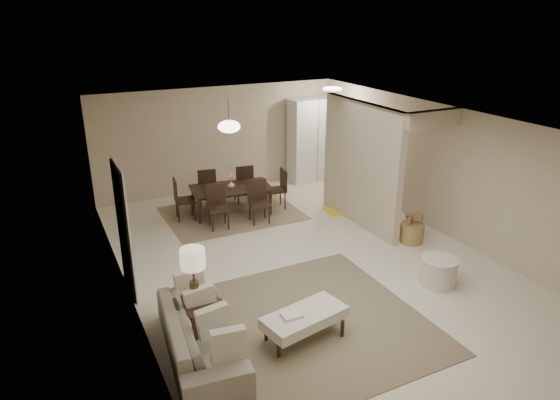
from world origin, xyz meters
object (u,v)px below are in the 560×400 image
dining_table (232,201)px  round_pouf (439,272)px  wicker_basket (412,233)px  side_table (197,321)px  pantry_cabinet (312,140)px  ottoman_bench (305,318)px  sofa (200,334)px

dining_table → round_pouf: bearing=-58.3°
wicker_basket → side_table: bearing=-166.2°
pantry_cabinet → round_pouf: (-0.84, -5.58, -0.82)m
pantry_cabinet → wicker_basket: bearing=-92.4°
round_pouf → dining_table: bearing=113.8°
ottoman_bench → wicker_basket: bearing=16.9°
sofa → ottoman_bench: bearing=-96.6°
round_pouf → dining_table: size_ratio=0.35×
dining_table → pantry_cabinet: bearing=33.5°
sofa → wicker_basket: (4.63, 1.44, -0.12)m
sofa → round_pouf: 3.96m
sofa → wicker_basket: size_ratio=4.71×
side_table → dining_table: bearing=63.0°
wicker_basket → dining_table: dining_table is taller
pantry_cabinet → dining_table: size_ratio=1.24×
sofa → dining_table: 4.75m
round_pouf → dining_table: (-1.89, 4.27, 0.07)m
side_table → round_pouf: (3.91, -0.31, -0.07)m
wicker_basket → dining_table: bearing=132.0°
side_table → dining_table: 4.45m
ottoman_bench → dining_table: size_ratio=0.72×
round_pouf → side_table: bearing=175.5°
pantry_cabinet → round_pouf: pantry_cabinet is taller
sofa → ottoman_bench: size_ratio=1.71×
side_table → wicker_basket: (4.58, 1.13, -0.11)m
sofa → wicker_basket: 4.85m
side_table → round_pouf: 3.92m
pantry_cabinet → sofa: bearing=-130.7°
dining_table → ottoman_bench: bearing=-91.2°
side_table → round_pouf: size_ratio=1.02×
pantry_cabinet → dining_table: bearing=-154.4°
sofa → side_table: (0.05, 0.31, -0.01)m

